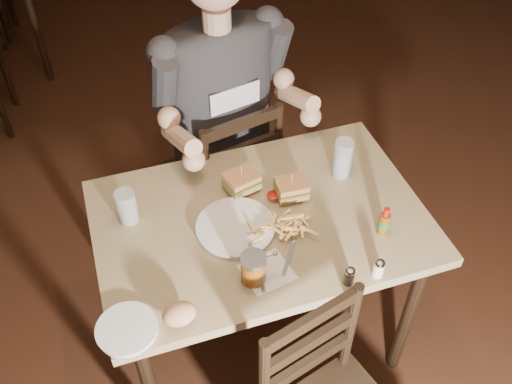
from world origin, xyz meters
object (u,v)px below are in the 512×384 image
object	(u,v)px
syrup_dispenser	(253,268)
main_table	(260,234)
chair_far	(224,174)
glass_left	(127,207)
dinner_plate	(236,228)
glass_right	(343,158)
hot_sauce	(384,221)
diner	(225,83)
side_plate	(127,330)

from	to	relation	value
syrup_dispenser	main_table	bearing A→B (deg)	66.49
chair_far	glass_left	distance (m)	0.75
dinner_plate	glass_right	size ratio (longest dim) A/B	1.68
hot_sauce	glass_left	bearing A→B (deg)	158.15
diner	syrup_dispenser	xyz separation A→B (m)	(-0.13, -0.77, -0.15)
hot_sauce	side_plate	xyz separation A→B (m)	(-0.88, -0.11, -0.05)
chair_far	hot_sauce	distance (m)	0.93
side_plate	main_table	bearing A→B (deg)	30.82
dinner_plate	glass_right	xyz separation A→B (m)	(0.45, 0.14, 0.07)
chair_far	hot_sauce	size ratio (longest dim) A/B	7.71
chair_far	hot_sauce	xyz separation A→B (m)	(0.35, -0.78, 0.38)
chair_far	diner	xyz separation A→B (m)	(0.01, -0.05, 0.53)
diner	hot_sauce	xyz separation A→B (m)	(0.34, -0.72, -0.15)
glass_right	hot_sauce	world-z (taller)	glass_right
chair_far	diner	distance (m)	0.53
hot_sauce	syrup_dispenser	bearing A→B (deg)	-173.97
dinner_plate	glass_right	bearing A→B (deg)	17.54
main_table	syrup_dispenser	world-z (taller)	syrup_dispenser
main_table	glass_right	bearing A→B (deg)	18.47
diner	glass_left	world-z (taller)	diner
chair_far	syrup_dispenser	distance (m)	0.91
glass_left	hot_sauce	world-z (taller)	glass_left
chair_far	syrup_dispenser	xyz separation A→B (m)	(-0.12, -0.83, 0.37)
dinner_plate	side_plate	world-z (taller)	dinner_plate
chair_far	side_plate	size ratio (longest dim) A/B	5.08
dinner_plate	hot_sauce	xyz separation A→B (m)	(0.47, -0.17, 0.05)
main_table	dinner_plate	distance (m)	0.14
diner	hot_sauce	distance (m)	0.81
glass_left	glass_right	xyz separation A→B (m)	(0.79, -0.01, 0.01)
main_table	chair_far	xyz separation A→B (m)	(0.02, 0.59, -0.23)
syrup_dispenser	side_plate	bearing A→B (deg)	-171.41
side_plate	hot_sauce	bearing A→B (deg)	7.39
hot_sauce	main_table	bearing A→B (deg)	152.83
chair_far	side_plate	bearing A→B (deg)	46.83
main_table	syrup_dispenser	xyz separation A→B (m)	(-0.10, -0.24, 0.14)
dinner_plate	hot_sauce	distance (m)	0.50
dinner_plate	syrup_dispenser	world-z (taller)	syrup_dispenser
dinner_plate	side_plate	bearing A→B (deg)	-145.85
glass_left	glass_right	distance (m)	0.79
diner	glass_right	bearing A→B (deg)	-64.34
glass_left	side_plate	xyz separation A→B (m)	(-0.08, -0.44, -0.06)
side_plate	dinner_plate	bearing A→B (deg)	34.15
syrup_dispenser	glass_left	bearing A→B (deg)	131.21
glass_right	hot_sauce	bearing A→B (deg)	-87.27
hot_sauce	side_plate	world-z (taller)	hot_sauce
hot_sauce	syrup_dispenser	xyz separation A→B (m)	(-0.47, -0.05, -0.00)
side_plate	glass_left	bearing A→B (deg)	79.94
main_table	side_plate	bearing A→B (deg)	-149.18
diner	hot_sauce	size ratio (longest dim) A/B	8.81
hot_sauce	chair_far	bearing A→B (deg)	114.35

